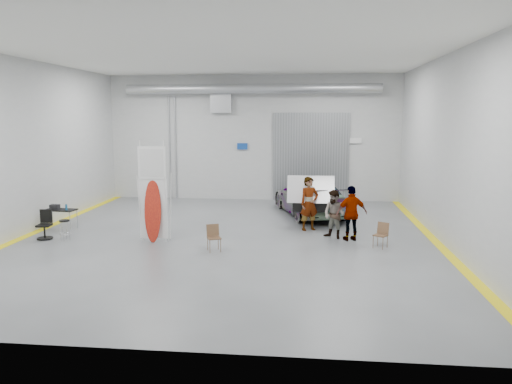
# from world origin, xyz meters

# --- Properties ---
(ground) EXTENTS (16.00, 16.00, 0.00)m
(ground) POSITION_xyz_m (0.00, 0.00, 0.00)
(ground) COLOR slate
(ground) RESTS_ON ground
(room_shell) EXTENTS (14.02, 16.18, 6.01)m
(room_shell) POSITION_xyz_m (0.24, 2.22, 4.08)
(room_shell) COLOR #B2B4B7
(room_shell) RESTS_ON ground
(sedan_car) EXTENTS (3.45, 5.44, 1.47)m
(sedan_car) POSITION_xyz_m (2.78, 4.44, 0.73)
(sedan_car) COLOR silver
(sedan_car) RESTS_ON ground
(person_a) EXTENTS (0.84, 0.73, 1.93)m
(person_a) POSITION_xyz_m (2.74, 1.61, 0.97)
(person_a) COLOR #8C704C
(person_a) RESTS_ON ground
(person_b) EXTENTS (1.00, 0.97, 1.63)m
(person_b) POSITION_xyz_m (3.57, 0.49, 0.81)
(person_b) COLOR teal
(person_b) RESTS_ON ground
(person_c) EXTENTS (1.14, 0.74, 1.82)m
(person_c) POSITION_xyz_m (4.11, 0.24, 0.91)
(person_c) COLOR #9B4F33
(person_c) RESTS_ON ground
(surfboard_display) EXTENTS (0.93, 0.26, 3.30)m
(surfboard_display) POSITION_xyz_m (-2.29, -0.61, 1.33)
(surfboard_display) COLOR white
(surfboard_display) RESTS_ON ground
(folding_chair_near) EXTENTS (0.50, 0.53, 0.80)m
(folding_chair_near) POSITION_xyz_m (-0.12, -1.52, 0.25)
(folding_chair_near) COLOR brown
(folding_chair_near) RESTS_ON ground
(folding_chair_far) EXTENTS (0.51, 0.56, 0.79)m
(folding_chair_far) POSITION_xyz_m (4.94, -0.60, 0.25)
(folding_chair_far) COLOR brown
(folding_chair_far) RESTS_ON ground
(shop_stool) EXTENTS (0.35, 0.35, 0.68)m
(shop_stool) POSITION_xyz_m (-5.26, -0.71, 0.34)
(shop_stool) COLOR black
(shop_stool) RESTS_ON ground
(work_table) EXTENTS (1.16, 0.66, 0.91)m
(work_table) POSITION_xyz_m (-6.30, 0.95, 0.70)
(work_table) COLOR #989BA0
(work_table) RESTS_ON ground
(office_chair) EXTENTS (0.51, 0.51, 0.95)m
(office_chair) POSITION_xyz_m (-6.00, -0.59, 0.42)
(office_chair) COLOR black
(office_chair) RESTS_ON ground
(trunk_lid) EXTENTS (1.71, 1.04, 0.04)m
(trunk_lid) POSITION_xyz_m (2.78, 2.16, 1.49)
(trunk_lid) COLOR silver
(trunk_lid) RESTS_ON sedan_car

